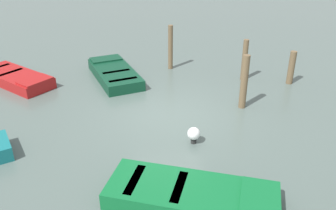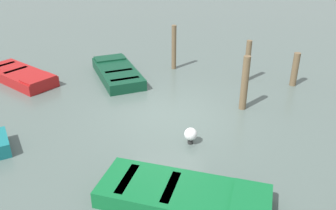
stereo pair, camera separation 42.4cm
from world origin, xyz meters
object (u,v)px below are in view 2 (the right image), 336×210
rowboat_dark_green (118,73)px  mooring_piling_far_left (248,61)px  mooring_piling_center (175,47)px  mooring_piling_far_right (245,83)px  marker_buoy (191,135)px  rowboat_green (185,196)px  mooring_piling_near_left (296,70)px  rowboat_red (21,76)px

rowboat_dark_green → mooring_piling_far_left: 5.12m
mooring_piling_center → mooring_piling_far_right: 4.37m
marker_buoy → rowboat_green: bearing=-96.3°
mooring_piling_near_left → mooring_piling_far_left: bearing=165.0°
mooring_piling_far_right → rowboat_red: bearing=163.9°
rowboat_green → marker_buoy: 2.46m
mooring_piling_near_left → mooring_piling_far_right: bearing=-139.4°
rowboat_red → mooring_piling_near_left: 10.54m
rowboat_red → mooring_piling_center: (6.01, 1.38, 0.71)m
mooring_piling_far_left → rowboat_dark_green: bearing=176.7°
mooring_piling_far_left → marker_buoy: bearing=-118.0°
rowboat_green → rowboat_dark_green: same height
rowboat_dark_green → marker_buoy: marker_buoy is taller
rowboat_red → rowboat_dark_green: bearing=43.6°
mooring_piling_near_left → mooring_piling_far_right: (-2.29, -1.96, 0.27)m
mooring_piling_far_right → rowboat_green: bearing=-114.8°
rowboat_dark_green → marker_buoy: bearing=-173.0°
rowboat_red → mooring_piling_far_right: mooring_piling_far_right is taller
mooring_piling_center → mooring_piling_far_left: (2.81, -1.34, -0.12)m
rowboat_green → mooring_piling_far_right: mooring_piling_far_right is taller
rowboat_red → mooring_piling_far_left: 8.84m
rowboat_green → rowboat_dark_green: (-2.38, 7.30, 0.00)m
rowboat_green → mooring_piling_far_right: 5.10m
mooring_piling_center → mooring_piling_near_left: bearing=-21.8°
rowboat_dark_green → mooring_piling_far_left: (5.07, -0.30, 0.59)m
rowboat_green → rowboat_red: bearing=147.7°
rowboat_dark_green → mooring_piling_center: mooring_piling_center is taller
mooring_piling_far_left → rowboat_green: bearing=-111.1°
mooring_piling_far_right → marker_buoy: (-1.85, -2.14, -0.63)m
marker_buoy → mooring_piling_center: bearing=93.7°
mooring_piling_far_left → marker_buoy: (-2.43, -4.56, -0.52)m
rowboat_dark_green → mooring_piling_near_left: 6.83m
mooring_piling_near_left → rowboat_dark_green: bearing=173.7°
rowboat_red → mooring_piling_near_left: (10.52, -0.42, 0.42)m
rowboat_green → rowboat_red: same height
rowboat_dark_green → marker_buoy: (2.65, -4.86, 0.07)m
mooring_piling_near_left → rowboat_green: bearing=-123.9°
mooring_piling_far_left → mooring_piling_center: bearing=154.4°
rowboat_dark_green → marker_buoy: 5.53m
rowboat_red → mooring_piling_center: mooring_piling_center is taller
mooring_piling_center → rowboat_red: bearing=-167.1°
mooring_piling_center → mooring_piling_far_right: size_ratio=1.02×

